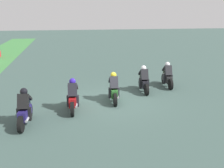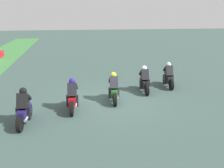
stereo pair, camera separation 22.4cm
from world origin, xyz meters
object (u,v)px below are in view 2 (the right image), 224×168
object	(u,v)px
rider_lane_b	(144,81)
rider_lane_d	(73,97)
rider_lane_c	(114,90)
rider_lane_a	(168,77)
rider_lane_e	(24,110)

from	to	relation	value
rider_lane_b	rider_lane_d	bearing A→B (deg)	122.80
rider_lane_b	rider_lane_d	distance (m)	4.66
rider_lane_b	rider_lane_c	distance (m)	2.42
rider_lane_a	rider_lane_c	bearing A→B (deg)	125.07
rider_lane_b	rider_lane_e	world-z (taller)	same
rider_lane_b	rider_lane_e	bearing A→B (deg)	124.03
rider_lane_a	rider_lane_c	xyz separation A→B (m)	(-2.11, 3.76, 0.00)
rider_lane_c	rider_lane_a	bearing A→B (deg)	-55.44
rider_lane_e	rider_lane_b	bearing A→B (deg)	-54.20
rider_lane_b	rider_lane_a	bearing A→B (deg)	-62.08
rider_lane_c	rider_lane_e	xyz separation A→B (m)	(-2.12, 4.04, 0.00)
rider_lane_e	rider_lane_a	bearing A→B (deg)	-55.51
rider_lane_d	rider_lane_b	bearing A→B (deg)	-55.93
rider_lane_a	rider_lane_e	world-z (taller)	same
rider_lane_a	rider_lane_d	world-z (taller)	same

